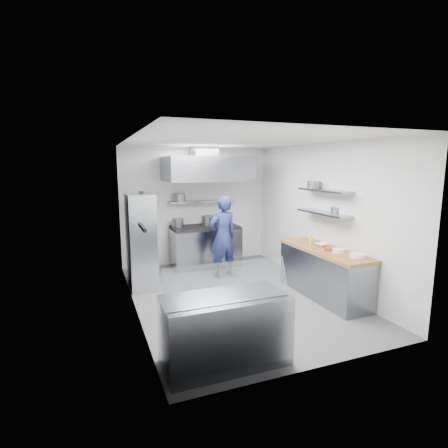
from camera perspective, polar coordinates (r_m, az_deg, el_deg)
name	(u,v)px	position (r m, az deg, el deg)	size (l,w,h in m)	color
floor	(236,296)	(6.59, 1.93, -11.60)	(5.00, 5.00, 0.00)	#4C4C4F
ceiling	(237,140)	(6.16, 2.08, 13.47)	(5.00, 5.00, 0.00)	silver
wall_back	(196,206)	(8.56, -4.62, 2.96)	(3.60, 0.02, 2.80)	white
wall_front	(324,254)	(4.10, 15.98, -4.66)	(3.60, 0.02, 2.80)	white
wall_left	(133,227)	(5.77, -14.67, -0.53)	(5.00, 0.02, 2.80)	white
wall_right	(320,216)	(7.12, 15.43, 1.31)	(5.00, 0.02, 2.80)	white
gas_range	(205,247)	(8.38, -3.09, -3.77)	(1.60, 0.80, 0.90)	gray
cooktop	(205,227)	(8.28, -3.12, -0.53)	(1.57, 0.78, 0.06)	black
stock_pot_left	(178,223)	(8.18, -7.53, 0.20)	(0.26, 0.26, 0.20)	slate
stock_pot_mid	(208,221)	(8.30, -2.58, 0.55)	(0.31, 0.31, 0.24)	slate
over_range_shelf	(202,201)	(8.42, -3.67, 3.69)	(1.60, 0.30, 0.04)	gray
shelf_pot_a	(180,198)	(8.25, -7.26, 4.27)	(0.27, 0.27, 0.18)	slate
extractor_hood	(207,169)	(7.99, -2.81, 8.98)	(1.90, 1.15, 0.55)	gray
hood_duct	(204,152)	(8.20, -3.34, 11.65)	(0.55, 0.55, 0.24)	slate
red_firebox	(144,208)	(8.23, -12.87, 2.63)	(0.22, 0.10, 0.26)	red
chef	(223,237)	(7.46, -0.20, -2.07)	(0.64, 0.42, 1.75)	navy
wire_rack	(141,241)	(7.02, -13.43, -2.67)	(0.50, 0.90, 1.85)	silver
rack_bin_a	(143,250)	(6.80, -13.09, -4.12)	(0.17, 0.21, 0.19)	white
rack_bin_b	(138,219)	(7.26, -13.89, 0.73)	(0.13, 0.17, 0.15)	yellow
rack_jar	(142,196)	(6.90, -13.30, 4.49)	(0.11, 0.11, 0.18)	black
knife_strip	(142,227)	(4.86, -13.20, -0.51)	(0.04, 0.55, 0.05)	black
prep_counter_base	(323,274)	(6.68, 15.91, -7.87)	(0.62, 2.00, 0.84)	gray
prep_counter_top	(325,250)	(6.56, 16.09, -4.12)	(0.65, 2.04, 0.06)	olive
plate_stack_a	(358,255)	(6.11, 21.02, -4.82)	(0.26, 0.26, 0.06)	white
plate_stack_b	(338,251)	(6.33, 18.17, -4.15)	(0.21, 0.21, 0.06)	white
copper_pan	(329,249)	(6.41, 16.70, -3.93)	(0.14, 0.14, 0.06)	#B45532
squeeze_bottle	(311,240)	(6.80, 13.99, -2.52)	(0.05, 0.05, 0.18)	yellow
mixing_bowl	(321,245)	(6.72, 15.55, -3.29)	(0.20, 0.20, 0.05)	white
wall_shelf_lower	(323,213)	(6.78, 15.89, 1.74)	(0.30, 1.30, 0.04)	gray
wall_shelf_upper	(324,190)	(6.74, 16.05, 5.28)	(0.30, 1.30, 0.04)	gray
shelf_pot_c	(336,210)	(6.77, 17.87, 2.23)	(0.20, 0.20, 0.10)	slate
shelf_pot_d	(313,185)	(7.02, 14.39, 6.25)	(0.24, 0.24, 0.14)	slate
display_case	(225,330)	(4.38, 0.14, -16.95)	(1.50, 0.70, 0.85)	gray
display_glass	(229,282)	(4.03, 0.78, -9.43)	(1.47, 0.02, 0.45)	silver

